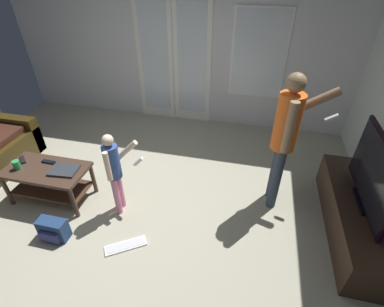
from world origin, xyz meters
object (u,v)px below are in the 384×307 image
Objects in this scene: laptop_closed at (64,170)px; dvd_remote_slim at (23,160)px; flat_screen_tv at (374,175)px; backpack at (53,230)px; loose_keyboard at (126,246)px; coffee_table at (48,177)px; person_adult at (286,133)px; cup_near_edge at (17,165)px; tv_stand at (354,216)px; person_child at (114,168)px; tv_remote_black at (49,162)px.

laptop_closed is 0.63m from dvd_remote_slim.
flat_screen_tv is 3.32m from laptop_closed.
loose_keyboard is (0.80, 0.06, -0.11)m from backpack.
loose_keyboard is at bearing -22.32° from coffee_table.
backpack is at bearing -153.95° from person_adult.
backpack is 0.93m from cup_near_edge.
tv_stand is at bearing 4.93° from coffee_table.
tv_stand is 2.68m from person_child.
coffee_table is at bearing -179.24° from person_child.
coffee_table is 3.14× the size of backpack.
backpack is 0.81m from loose_keyboard.
person_adult reaches higher than flat_screen_tv.
dvd_remote_slim is at bearing 168.08° from laptop_closed.
cup_near_edge is at bearing 145.50° from backpack.
coffee_table reaches higher than loose_keyboard.
coffee_table reaches higher than backpack.
tv_remote_black is at bearing 122.12° from backpack.
coffee_table is 3.59m from flat_screen_tv.
person_child is 6.23× the size of tv_remote_black.
backpack is at bearing -164.79° from flat_screen_tv.
flat_screen_tv is 2.65m from person_child.
dvd_remote_slim is at bearing 140.28° from backpack.
person_adult is 2.71m from backpack.
cup_near_edge reaches higher than loose_keyboard.
coffee_table is at bearing -175.07° from tv_stand.
flat_screen_tv is 3.93m from dvd_remote_slim.
tv_stand reaches higher than loose_keyboard.
flat_screen_tv is (3.54, 0.31, 0.46)m from coffee_table.
loose_keyboard is (-1.51, -1.07, -0.98)m from person_adult.
tv_remote_black is at bearing 154.35° from laptop_closed.
cup_near_edge reaches higher than laptop_closed.
backpack reaches higher than loose_keyboard.
laptop_closed is at bearing 151.99° from loose_keyboard.
tv_stand is 9.96× the size of tv_remote_black.
tv_remote_black is at bearing -170.27° from person_adult.
dvd_remote_slim is at bearing 177.07° from person_child.
laptop_closed reaches higher than coffee_table.
person_adult reaches higher than cup_near_edge.
cup_near_edge is (-3.85, -0.38, 0.32)m from tv_stand.
coffee_table is 0.92× the size of person_child.
dvd_remote_slim is (-0.37, 0.08, 0.14)m from coffee_table.
laptop_closed is (-2.44, -0.57, -0.51)m from person_adult.
cup_near_edge is at bearing 164.52° from loose_keyboard.
coffee_table is 0.58× the size of tv_stand.
dvd_remote_slim reaches higher than coffee_table.
loose_keyboard is at bearing -61.69° from person_child.
backpack is 1.04m from dvd_remote_slim.
person_child is 3.38× the size of laptop_closed.
tv_stand is (3.55, 0.31, -0.13)m from coffee_table.
person_child reaches higher than loose_keyboard.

